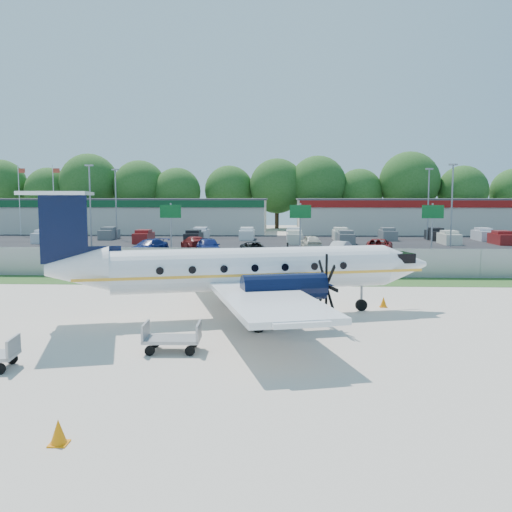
{
  "coord_description": "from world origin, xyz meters",
  "views": [
    {
      "loc": [
        1.36,
        -25.2,
        5.58
      ],
      "look_at": [
        0.0,
        6.0,
        2.3
      ],
      "focal_mm": 40.0,
      "sensor_mm": 36.0,
      "label": 1
    }
  ],
  "objects": [
    {
      "name": "parking_lot",
      "position": [
        0.0,
        40.0,
        0.01
      ],
      "size": [
        170.0,
        32.0,
        0.02
      ],
      "primitive_type": "cube",
      "color": "black",
      "rests_on": "ground"
    },
    {
      "name": "parked_car_a",
      "position": [
        -11.36,
        28.99,
        0.0
      ],
      "size": [
        3.63,
        5.34,
        1.43
      ],
      "primitive_type": "imported",
      "rotation": [
        0.0,
        0.0,
        -0.36
      ],
      "color": "navy",
      "rests_on": "ground"
    },
    {
      "name": "light_pole_se",
      "position": [
        20.0,
        48.0,
        5.23
      ],
      "size": [
        0.9,
        0.35,
        9.09
      ],
      "color": "gray",
      "rests_on": "ground"
    },
    {
      "name": "far_parking_rows",
      "position": [
        0.0,
        45.0,
        0.0
      ],
      "size": [
        56.0,
        10.0,
        1.6
      ],
      "primitive_type": null,
      "color": "gray",
      "rests_on": "ground"
    },
    {
      "name": "cone_starboard_wing",
      "position": [
        -2.9,
        8.25,
        0.25
      ],
      "size": [
        0.37,
        0.37,
        0.52
      ],
      "color": "orange",
      "rests_on": "ground"
    },
    {
      "name": "cone_port_wing",
      "position": [
        -3.63,
        -13.05,
        0.28
      ],
      "size": [
        0.41,
        0.41,
        0.59
      ],
      "color": "orange",
      "rests_on": "ground"
    },
    {
      "name": "grass_verge",
      "position": [
        0.0,
        12.0,
        0.01
      ],
      "size": [
        170.0,
        4.0,
        0.02
      ],
      "primitive_type": "cube",
      "color": "#2D561E",
      "rests_on": "ground"
    },
    {
      "name": "baggage_cart_far",
      "position": [
        -2.54,
        -5.27,
        0.49
      ],
      "size": [
        2.06,
        1.29,
        1.06
      ],
      "color": "gray",
      "rests_on": "ground"
    },
    {
      "name": "sign_left",
      "position": [
        -8.0,
        22.91,
        3.61
      ],
      "size": [
        1.8,
        0.26,
        5.0
      ],
      "color": "gray",
      "rests_on": "ground"
    },
    {
      "name": "tree_line",
      "position": [
        0.0,
        74.0,
        0.0
      ],
      "size": [
        112.0,
        6.0,
        14.0
      ],
      "primitive_type": null,
      "color": "#215117",
      "rests_on": "ground"
    },
    {
      "name": "building_east",
      "position": [
        26.0,
        61.98,
        2.63
      ],
      "size": [
        44.4,
        12.4,
        5.24
      ],
      "color": "beige",
      "rests_on": "ground"
    },
    {
      "name": "flagpole_west",
      "position": [
        -35.92,
        55.0,
        5.64
      ],
      "size": [
        1.06,
        0.12,
        10.0
      ],
      "color": "white",
      "rests_on": "ground"
    },
    {
      "name": "light_pole_ne",
      "position": [
        20.0,
        38.0,
        5.23
      ],
      "size": [
        0.9,
        0.35,
        9.09
      ],
      "color": "gray",
      "rests_on": "ground"
    },
    {
      "name": "parked_car_b",
      "position": [
        -5.46,
        28.16,
        0.0
      ],
      "size": [
        3.17,
        5.32,
        1.7
      ],
      "primitive_type": "imported",
      "rotation": [
        0.0,
        0.0,
        0.25
      ],
      "color": "navy",
      "rests_on": "ground"
    },
    {
      "name": "perimeter_fence",
      "position": [
        0.0,
        14.0,
        1.0
      ],
      "size": [
        120.0,
        0.06,
        1.99
      ],
      "color": "gray",
      "rests_on": "ground"
    },
    {
      "name": "building_west",
      "position": [
        -24.0,
        61.98,
        2.63
      ],
      "size": [
        46.4,
        12.4,
        5.24
      ],
      "color": "beige",
      "rests_on": "ground"
    },
    {
      "name": "parked_car_f",
      "position": [
        -7.78,
        34.16,
        0.0
      ],
      "size": [
        3.7,
        5.24,
        1.41
      ],
      "primitive_type": "imported",
      "rotation": [
        0.0,
        0.0,
        3.54
      ],
      "color": "maroon",
      "rests_on": "ground"
    },
    {
      "name": "aircraft",
      "position": [
        -0.29,
        0.88,
        2.23
      ],
      "size": [
        18.91,
        18.48,
        5.77
      ],
      "color": "white",
      "rests_on": "ground"
    },
    {
      "name": "cone_nose",
      "position": [
        6.56,
        3.41,
        0.26
      ],
      "size": [
        0.38,
        0.38,
        0.54
      ],
      "color": "orange",
      "rests_on": "ground"
    },
    {
      "name": "ground",
      "position": [
        0.0,
        0.0,
        0.0
      ],
      "size": [
        170.0,
        170.0,
        0.0
      ],
      "primitive_type": "plane",
      "color": "beige",
      "rests_on": "ground"
    },
    {
      "name": "parked_car_d",
      "position": [
        6.95,
        29.21,
        0.0
      ],
      "size": [
        2.78,
        4.15,
        1.29
      ],
      "primitive_type": "imported",
      "rotation": [
        0.0,
        0.0,
        -0.4
      ],
      "color": "silver",
      "rests_on": "ground"
    },
    {
      "name": "parked_car_c",
      "position": [
        -1.12,
        28.36,
        0.0
      ],
      "size": [
        3.22,
        5.0,
        1.28
      ],
      "primitive_type": "imported",
      "rotation": [
        0.0,
        0.0,
        0.25
      ],
      "color": "black",
      "rests_on": "ground"
    },
    {
      "name": "parked_car_e",
      "position": [
        10.64,
        29.38,
        0.0
      ],
      "size": [
        3.74,
        5.89,
        1.51
      ],
      "primitive_type": "imported",
      "rotation": [
        0.0,
        0.0,
        -0.24
      ],
      "color": "maroon",
      "rests_on": "ground"
    },
    {
      "name": "road_car_mid",
      "position": [
        5.88,
        20.57,
        0.0
      ],
      "size": [
        4.44,
        2.35,
        1.44
      ],
      "primitive_type": "imported",
      "rotation": [
        0.0,
        0.0,
        -1.73
      ],
      "color": "silver",
      "rests_on": "ground"
    },
    {
      "name": "access_road",
      "position": [
        0.0,
        19.0,
        0.01
      ],
      "size": [
        170.0,
        8.0,
        0.02
      ],
      "primitive_type": "cube",
      "color": "black",
      "rests_on": "ground"
    },
    {
      "name": "sign_right",
      "position": [
        14.0,
        22.91,
        3.61
      ],
      "size": [
        1.8,
        0.26,
        5.0
      ],
      "color": "gray",
      "rests_on": "ground"
    },
    {
      "name": "light_pole_nw",
      "position": [
        -20.0,
        38.0,
        5.23
      ],
      "size": [
        0.9,
        0.35,
        9.09
      ],
      "color": "gray",
      "rests_on": "ground"
    },
    {
      "name": "flagpole_east",
      "position": [
        -30.92,
        55.0,
        5.64
      ],
      "size": [
        1.06,
        0.12,
        10.0
      ],
      "color": "white",
      "rests_on": "ground"
    },
    {
      "name": "parked_car_g",
      "position": [
        4.53,
        35.41,
        0.0
      ],
      "size": [
        2.47,
        4.59,
        1.48
      ],
      "primitive_type": "imported",
      "rotation": [
        0.0,
        0.0,
        3.31
      ],
      "color": "beige",
      "rests_on": "ground"
    },
    {
      "name": "light_pole_sw",
      "position": [
        -20.0,
        48.0,
        5.23
      ],
      "size": [
        0.9,
        0.35,
        9.09
      ],
      "color": "gray",
      "rests_on": "ground"
    },
    {
      "name": "sign_mid",
      "position": [
        3.0,
        22.91,
        3.61
      ],
      "size": [
        1.8,
        0.26,
        5.0
      ],
      "color": "gray",
      "rests_on": "ground"
    }
  ]
}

